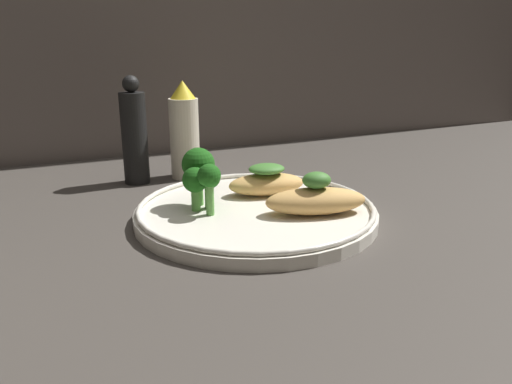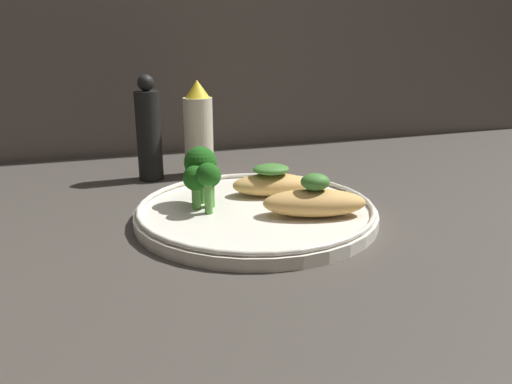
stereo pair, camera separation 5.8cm
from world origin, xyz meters
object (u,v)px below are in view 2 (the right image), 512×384
(broccoli_bunch, at_px, (202,172))
(pepper_grinder, at_px, (149,133))
(sauce_bottle, at_px, (199,131))
(plate, at_px, (256,211))

(broccoli_bunch, xyz_separation_m, pepper_grinder, (-0.04, 0.19, 0.02))
(broccoli_bunch, relative_size, sauce_bottle, 0.48)
(plate, bearing_deg, sauce_bottle, 95.79)
(broccoli_bunch, bearing_deg, sauce_bottle, 79.25)
(plate, height_order, sauce_bottle, sauce_bottle)
(plate, xyz_separation_m, pepper_grinder, (-0.10, 0.22, 0.06))
(plate, height_order, pepper_grinder, pepper_grinder)
(sauce_bottle, bearing_deg, pepper_grinder, 180.00)
(broccoli_bunch, bearing_deg, plate, -25.01)
(plate, distance_m, sauce_bottle, 0.22)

